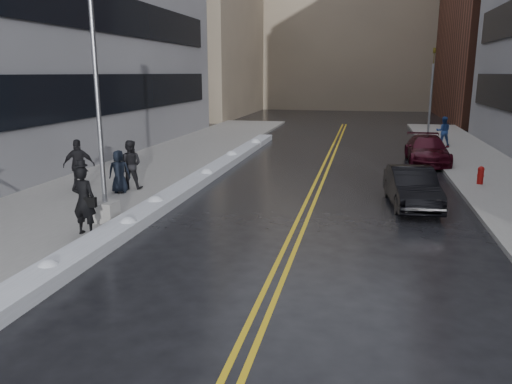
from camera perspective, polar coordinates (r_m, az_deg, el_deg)
The scene contains 18 objects.
ground at distance 12.94m, azimuth -7.99°, elevation -7.30°, with size 160.00×160.00×0.00m, color black.
sidewalk_west at distance 23.99m, azimuth -12.73°, elevation 2.36°, with size 5.50×50.00×0.15m, color gray.
sidewalk_east at distance 22.53m, azimuth 26.66°, elevation 0.53°, with size 4.00×50.00×0.15m, color gray.
lane_line_left at distance 21.90m, azimuth 6.91°, elevation 1.35°, with size 0.12×50.00×0.01m, color gold.
lane_line_right at distance 21.87m, azimuth 7.69°, elevation 1.32°, with size 0.12×50.00×0.01m, color gold.
snow_ridge at distance 20.93m, azimuth -6.81°, elevation 1.26°, with size 0.90×30.00×0.34m, color silver.
building_west_far at distance 58.93m, azimuth -7.79°, elevation 17.66°, with size 14.00×22.00×18.00m, color gray.
building_far at distance 71.66m, azimuth 10.92°, elevation 18.38°, with size 36.00×16.00×22.00m, color gray.
lamppost at distance 15.47m, azimuth -17.32°, elevation 5.33°, with size 0.65×0.65×7.62m.
fire_hydrant at distance 22.21m, azimuth 24.29°, elevation 1.86°, with size 0.26×0.26×0.73m.
traffic_signal at distance 35.60m, azimuth 19.39°, elevation 10.85°, with size 0.16×0.20×6.00m.
pedestrian_fedora at distance 14.58m, azimuth -19.06°, elevation -0.93°, with size 0.71×0.46×1.94m, color black.
pedestrian_b at distance 19.94m, azimuth -14.19°, elevation 3.06°, with size 0.92×0.72×1.90m, color black.
pedestrian_c at distance 19.39m, azimuth -15.37°, elevation 2.27°, with size 0.79×0.51×1.62m, color black.
pedestrian_d at distance 20.07m, azimuth -19.57°, elevation 2.88°, with size 1.16×0.48×1.98m, color black.
pedestrian_east at distance 33.32m, azimuth 20.61°, elevation 6.54°, with size 0.87×0.67×1.78m, color navy.
car_black at distance 18.17m, azimuth 17.39°, elevation 0.51°, with size 1.44×4.13×1.36m, color black.
car_maroon at distance 27.15m, azimuth 18.97°, elevation 4.57°, with size 1.97×4.85×1.41m, color #3A0914.
Camera 1 is at (4.28, -11.33, 4.56)m, focal length 35.00 mm.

